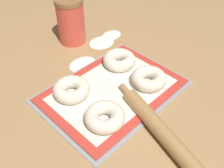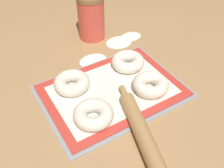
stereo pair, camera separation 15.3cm
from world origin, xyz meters
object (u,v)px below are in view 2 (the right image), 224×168
object	(u,v)px
bagel_back_left	(72,83)
bagel_back_right	(128,62)
rolling_pin	(149,149)
bagel_front_left	(93,114)
flour_canister	(91,17)
baking_tray	(112,90)
bagel_front_right	(151,85)

from	to	relation	value
bagel_back_left	bagel_back_right	distance (m)	0.22
bagel_back_left	rolling_pin	bearing A→B (deg)	-78.51
bagel_front_left	bagel_back_left	world-z (taller)	same
bagel_back_left	bagel_back_right	xyz separation A→B (m)	(0.22, -0.00, 0.00)
bagel_back_left	flour_canister	distance (m)	0.34
bagel_front_left	flour_canister	world-z (taller)	flour_canister
baking_tray	bagel_back_right	xyz separation A→B (m)	(0.11, 0.07, 0.03)
bagel_front_right	rolling_pin	distance (m)	0.24
bagel_front_left	bagel_back_left	xyz separation A→B (m)	(0.00, 0.16, 0.00)
bagel_front_left	bagel_back_right	size ratio (longest dim) A/B	1.00
baking_tray	bagel_front_right	xyz separation A→B (m)	(0.10, -0.07, 0.03)
bagel_front_right	rolling_pin	world-z (taller)	bagel_front_right
bagel_front_right	rolling_pin	xyz separation A→B (m)	(-0.15, -0.19, -0.01)
bagel_front_left	bagel_front_right	size ratio (longest dim) A/B	1.00
bagel_front_left	bagel_back_left	distance (m)	0.16
bagel_front_left	bagel_back_right	xyz separation A→B (m)	(0.22, 0.16, 0.00)
flour_canister	rolling_pin	bearing A→B (deg)	-103.96
rolling_pin	bagel_front_left	bearing A→B (deg)	112.52
bagel_front_left	flour_canister	distance (m)	0.47
bagel_back_right	flour_canister	bearing A→B (deg)	91.51
bagel_front_right	flour_canister	xyz separation A→B (m)	(-0.00, 0.40, 0.06)
baking_tray	flour_canister	bearing A→B (deg)	72.69
baking_tray	bagel_back_right	size ratio (longest dim) A/B	3.87
bagel_front_left	baking_tray	bearing A→B (deg)	36.15
flour_canister	rolling_pin	size ratio (longest dim) A/B	0.39
rolling_pin	bagel_back_right	bearing A→B (deg)	64.96
bagel_back_right	flour_canister	size ratio (longest dim) A/B	0.64
bagel_front_left	rolling_pin	distance (m)	0.19
bagel_front_left	bagel_front_right	xyz separation A→B (m)	(0.22, 0.01, 0.00)
baking_tray	bagel_back_left	world-z (taller)	bagel_back_left
bagel_front_left	rolling_pin	world-z (taller)	bagel_front_left
bagel_front_left	bagel_back_right	bearing A→B (deg)	34.68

